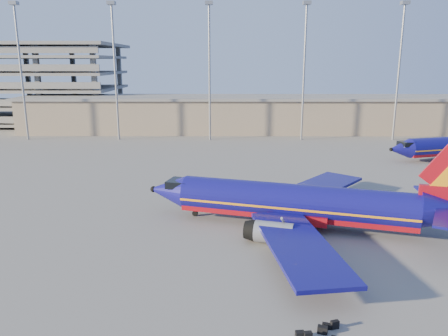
% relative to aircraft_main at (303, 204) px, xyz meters
% --- Properties ---
extents(ground, '(220.00, 220.00, 0.00)m').
position_rel_aircraft_main_xyz_m(ground, '(-6.37, 6.03, -2.51)').
color(ground, slate).
rests_on(ground, ground).
extents(terminal_building, '(122.00, 16.00, 8.50)m').
position_rel_aircraft_main_xyz_m(terminal_building, '(3.63, 64.03, 1.80)').
color(terminal_building, gray).
rests_on(terminal_building, ground).
extents(parking_garage, '(62.00, 32.00, 21.40)m').
position_rel_aircraft_main_xyz_m(parking_garage, '(-68.37, 80.08, 9.22)').
color(parking_garage, slate).
rests_on(parking_garage, ground).
extents(light_mast_row, '(101.60, 1.60, 28.65)m').
position_rel_aircraft_main_xyz_m(light_mast_row, '(-1.37, 52.03, 15.04)').
color(light_mast_row, gray).
rests_on(light_mast_row, ground).
extents(aircraft_main, '(33.88, 32.12, 11.76)m').
position_rel_aircraft_main_xyz_m(aircraft_main, '(0.00, 0.00, 0.00)').
color(aircraft_main, navy).
rests_on(aircraft_main, ground).
extents(luggage_pile, '(2.99, 2.20, 0.55)m').
position_rel_aircraft_main_xyz_m(luggage_pile, '(-1.92, -18.48, -2.26)').
color(luggage_pile, black).
rests_on(luggage_pile, ground).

